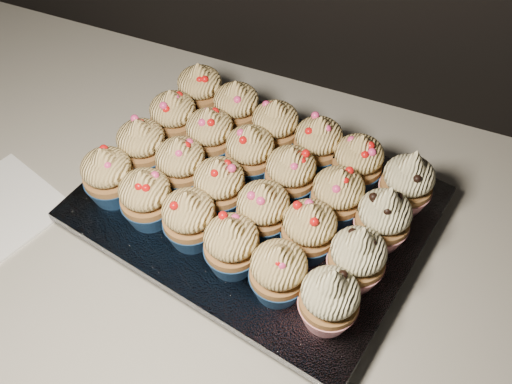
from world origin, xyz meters
The scene contains 28 objects.
cabinet centered at (0.00, 1.70, 0.43)m, with size 2.40×0.60×0.86m, color black.
worktop centered at (0.00, 1.70, 0.88)m, with size 2.44×0.64×0.04m, color beige.
baking_tray centered at (0.09, 1.73, 0.91)m, with size 0.37×0.28×0.02m, color black.
foil_lining centered at (0.09, 1.73, 0.93)m, with size 0.40×0.31×0.01m, color silver.
cupcake_0 centered at (-0.08, 1.67, 0.97)m, with size 0.06×0.06×0.08m.
cupcake_1 centered at (-0.02, 1.65, 0.97)m, with size 0.06×0.06×0.08m.
cupcake_2 centered at (0.04, 1.65, 0.97)m, with size 0.06×0.06×0.08m.
cupcake_3 centered at (0.10, 1.63, 0.97)m, with size 0.06×0.06×0.08m.
cupcake_4 centered at (0.16, 1.62, 0.97)m, with size 0.06×0.06×0.08m.
cupcake_5 centered at (0.22, 1.61, 0.97)m, with size 0.06×0.06×0.10m.
cupcake_6 centered at (-0.07, 1.72, 0.97)m, with size 0.06×0.06×0.08m.
cupcake_7 centered at (-0.01, 1.71, 0.97)m, with size 0.06×0.06×0.08m.
cupcake_8 centered at (0.05, 1.70, 0.97)m, with size 0.06×0.06×0.08m.
cupcake_9 centered at (0.11, 1.69, 0.97)m, with size 0.06×0.06×0.08m.
cupcake_10 centered at (0.17, 1.68, 0.97)m, with size 0.06×0.06×0.08m.
cupcake_11 centered at (0.23, 1.67, 0.97)m, with size 0.06×0.06×0.10m.
cupcake_12 centered at (-0.05, 1.79, 0.97)m, with size 0.06×0.06×0.08m.
cupcake_13 centered at (0.00, 1.77, 0.97)m, with size 0.06×0.06×0.08m.
cupcake_14 centered at (0.06, 1.77, 0.97)m, with size 0.06×0.06×0.08m.
cupcake_15 centered at (0.12, 1.75, 0.97)m, with size 0.06×0.06×0.08m.
cupcake_16 centered at (0.18, 1.74, 0.97)m, with size 0.06×0.06×0.08m.
cupcake_17 centered at (0.24, 1.73, 0.97)m, with size 0.06×0.06×0.10m.
cupcake_18 centered at (-0.04, 1.85, 0.97)m, with size 0.06×0.06×0.08m.
cupcake_19 centered at (0.01, 1.83, 0.97)m, with size 0.06×0.06×0.08m.
cupcake_20 centered at (0.08, 1.82, 0.97)m, with size 0.06×0.06×0.08m.
cupcake_21 centered at (0.14, 1.81, 0.97)m, with size 0.06×0.06×0.08m.
cupcake_22 centered at (0.19, 1.80, 0.97)m, with size 0.06×0.06×0.08m.
cupcake_23 centered at (0.25, 1.79, 0.97)m, with size 0.06×0.06×0.10m.
Camera 1 is at (0.25, 1.32, 1.49)m, focal length 40.00 mm.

